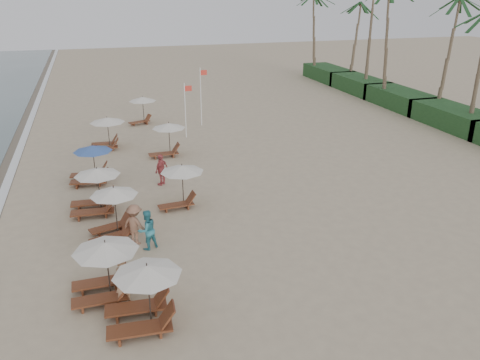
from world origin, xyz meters
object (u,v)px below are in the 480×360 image
object	(u,v)px
inland_station_0	(180,181)
inland_station_2	(141,106)
lounger_station_2	(111,212)
beachgoer_far_a	(161,170)
lounger_station_5	(106,131)
inland_station_1	(166,136)
lounger_station_1	(101,269)
beachgoer_near	(124,281)
lounger_station_0	(141,298)
lounger_station_3	(94,192)
lounger_station_4	(90,165)
flag_pole_near	(186,108)
beachgoer_mid_b	(135,225)
beachgoer_mid_a	(147,230)

from	to	relation	value
inland_station_0	inland_station_2	bearing A→B (deg)	90.06
lounger_station_2	beachgoer_far_a	world-z (taller)	lounger_station_2
lounger_station_2	lounger_station_5	distance (m)	13.58
inland_station_1	inland_station_2	bearing A→B (deg)	94.22
lounger_station_1	inland_station_1	size ratio (longest dim) A/B	0.99
lounger_station_5	beachgoer_near	xyz separation A→B (m)	(-0.25, -18.94, -0.32)
lounger_station_0	lounger_station_3	distance (m)	9.73
lounger_station_1	beachgoer_far_a	distance (m)	10.92
lounger_station_4	flag_pole_near	xyz separation A→B (m)	(7.14, 7.43, 1.24)
lounger_station_3	beachgoer_mid_b	bearing A→B (deg)	-67.38
lounger_station_1	flag_pole_near	size ratio (longest dim) A/B	0.64
lounger_station_1	beachgoer_mid_b	distance (m)	3.98
lounger_station_2	beachgoer_mid_a	distance (m)	2.13
lounger_station_4	lounger_station_5	xyz separation A→B (m)	(1.21, 6.37, 0.21)
flag_pole_near	lounger_station_3	bearing A→B (deg)	-120.98
lounger_station_4	inland_station_2	world-z (taller)	lounger_station_4
lounger_station_4	lounger_station_2	bearing A→B (deg)	-83.40
lounger_station_1	inland_station_1	distance (m)	16.06
lounger_station_0	flag_pole_near	xyz separation A→B (m)	(5.74, 21.34, 1.23)
inland_station_2	lounger_station_4	bearing A→B (deg)	-109.36
inland_station_0	beachgoer_mid_b	world-z (taller)	inland_station_0
inland_station_0	inland_station_2	xyz separation A→B (m)	(-0.02, 17.34, 0.05)
inland_station_0	inland_station_1	bearing A→B (deg)	85.62
lounger_station_2	lounger_station_1	bearing A→B (deg)	-97.42
lounger_station_3	beachgoer_mid_a	bearing A→B (deg)	-65.17
inland_station_2	beachgoer_mid_a	xyz separation A→B (m)	(-2.14, -21.20, -0.59)
inland_station_2	beachgoer_mid_b	bearing A→B (deg)	-97.17
lounger_station_5	flag_pole_near	bearing A→B (deg)	10.15
lounger_station_4	beachgoer_mid_a	distance (m)	9.06
lounger_station_1	lounger_station_5	bearing A→B (deg)	86.92
inland_station_1	lounger_station_1	bearing A→B (deg)	-107.38
inland_station_2	beachgoer_near	distance (m)	25.22
lounger_station_5	inland_station_1	bearing A→B (deg)	-37.40
inland_station_1	beachgoer_far_a	xyz separation A→B (m)	(-1.11, -5.04, -0.45)
flag_pole_near	lounger_station_5	bearing A→B (deg)	-169.85
lounger_station_3	beachgoer_near	distance (m)	8.35
lounger_station_5	beachgoer_mid_b	size ratio (longest dim) A/B	1.35
beachgoer_mid_a	flag_pole_near	world-z (taller)	flag_pole_near
lounger_station_0	beachgoer_near	xyz separation A→B (m)	(-0.45, 1.34, -0.12)
inland_station_0	lounger_station_1	bearing A→B (deg)	-120.89
lounger_station_4	beachgoer_far_a	xyz separation A→B (m)	(3.91, -1.59, -0.13)
inland_station_0	inland_station_2	size ratio (longest dim) A/B	1.02
lounger_station_1	flag_pole_near	distance (m)	20.53
beachgoer_mid_b	lounger_station_5	bearing A→B (deg)	-43.98
inland_station_1	beachgoer_mid_a	distance (m)	12.57
lounger_station_5	lounger_station_0	bearing A→B (deg)	-89.45
inland_station_2	beachgoer_far_a	xyz separation A→B (m)	(-0.45, -14.00, -0.57)
lounger_station_5	inland_station_0	bearing A→B (deg)	-74.31
lounger_station_2	inland_station_2	bearing A→B (deg)	79.80
lounger_station_2	inland_station_0	distance (m)	4.22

